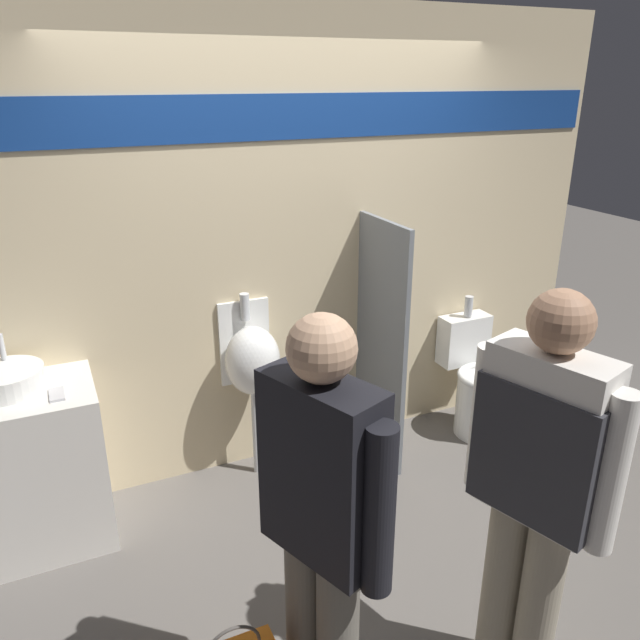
% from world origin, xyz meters
% --- Properties ---
extents(ground_plane, '(16.00, 16.00, 0.00)m').
position_xyz_m(ground_plane, '(0.00, 0.00, 0.00)').
color(ground_plane, '#5B5651').
extents(display_wall, '(4.26, 0.07, 2.70)m').
position_xyz_m(display_wall, '(0.00, 0.60, 1.36)').
color(display_wall, beige).
rests_on(display_wall, ground_plane).
extents(sink_counter, '(0.88, 0.53, 0.87)m').
position_xyz_m(sink_counter, '(-1.64, 0.31, 0.44)').
color(sink_counter, silver).
rests_on(sink_counter, ground_plane).
extents(sink_basin, '(0.36, 0.36, 0.25)m').
position_xyz_m(sink_basin, '(-1.59, 0.36, 0.93)').
color(sink_basin, white).
rests_on(sink_basin, sink_counter).
extents(cell_phone, '(0.07, 0.14, 0.01)m').
position_xyz_m(cell_phone, '(-1.38, 0.20, 0.88)').
color(cell_phone, '#B7B7BC').
rests_on(cell_phone, sink_counter).
extents(divider_near_counter, '(0.03, 0.57, 1.54)m').
position_xyz_m(divider_near_counter, '(0.46, 0.29, 0.77)').
color(divider_near_counter, slate).
rests_on(divider_near_counter, ground_plane).
extents(urinal_near_counter, '(0.32, 0.30, 1.14)m').
position_xyz_m(urinal_near_counter, '(-0.32, 0.43, 0.76)').
color(urinal_near_counter, silver).
rests_on(urinal_near_counter, ground_plane).
extents(toilet, '(0.40, 0.56, 0.92)m').
position_xyz_m(toilet, '(1.25, 0.26, 0.31)').
color(toilet, white).
rests_on(toilet, ground_plane).
extents(person_in_vest, '(0.33, 0.56, 1.67)m').
position_xyz_m(person_in_vest, '(0.16, -1.36, 0.97)').
color(person_in_vest, gray).
rests_on(person_in_vest, ground_plane).
extents(person_with_lanyard, '(0.32, 0.55, 1.66)m').
position_xyz_m(person_with_lanyard, '(-0.62, -1.21, 0.92)').
color(person_with_lanyard, '#666056').
rests_on(person_with_lanyard, ground_plane).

